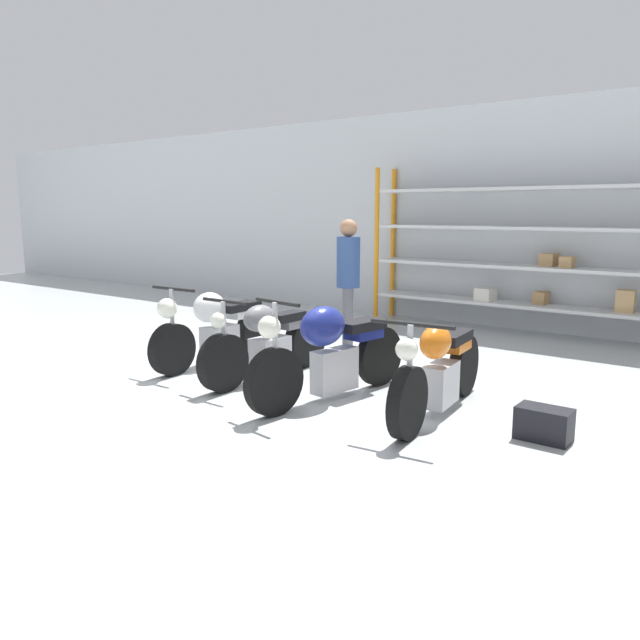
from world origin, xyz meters
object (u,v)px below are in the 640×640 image
object	(u,v)px
shelving_rack	(521,251)
motorcycle_blue	(330,350)
motorcycle_grey	(267,343)
motorcycle_white	(216,328)
toolbox	(544,424)
person_browsing	(348,273)
motorcycle_orange	(439,370)

from	to	relation	value
shelving_rack	motorcycle_blue	xyz separation A→B (m)	(-0.25, -4.63, -0.77)
motorcycle_blue	motorcycle_grey	bearing A→B (deg)	-93.84
shelving_rack	motorcycle_blue	bearing A→B (deg)	-93.11
motorcycle_white	motorcycle_blue	size ratio (longest dim) A/B	0.97
toolbox	person_browsing	bearing A→B (deg)	150.44
motorcycle_grey	motorcycle_orange	xyz separation A→B (m)	(2.16, 0.01, 0.03)
person_browsing	toolbox	size ratio (longest dim) A/B	4.06
motorcycle_white	motorcycle_grey	distance (m)	1.01
motorcycle_grey	motorcycle_white	bearing A→B (deg)	-97.84
motorcycle_orange	person_browsing	bearing A→B (deg)	-134.61
shelving_rack	motorcycle_blue	distance (m)	4.70
person_browsing	toolbox	world-z (taller)	person_browsing
motorcycle_white	motorcycle_blue	distance (m)	2.10
shelving_rack	motorcycle_white	distance (m)	4.91
motorcycle_white	person_browsing	size ratio (longest dim) A/B	1.17
motorcycle_white	motorcycle_grey	world-z (taller)	motorcycle_white
shelving_rack	motorcycle_grey	bearing A→B (deg)	-106.66
person_browsing	motorcycle_white	bearing A→B (deg)	33.27
motorcycle_grey	motorcycle_orange	world-z (taller)	motorcycle_orange
motorcycle_blue	person_browsing	world-z (taller)	person_browsing
motorcycle_blue	toolbox	distance (m)	2.14
shelving_rack	motorcycle_white	xyz separation A→B (m)	(-2.31, -4.25, -0.83)
motorcycle_orange	toolbox	bearing A→B (deg)	79.19
shelving_rack	motorcycle_orange	world-z (taller)	shelving_rack
motorcycle_blue	person_browsing	distance (m)	2.41
motorcycle_grey	motorcycle_blue	size ratio (longest dim) A/B	0.93
motorcycle_grey	motorcycle_blue	world-z (taller)	motorcycle_blue
person_browsing	shelving_rack	bearing A→B (deg)	-147.91
shelving_rack	motorcycle_white	world-z (taller)	shelving_rack
motorcycle_orange	person_browsing	distance (m)	2.97
shelving_rack	person_browsing	world-z (taller)	shelving_rack
shelving_rack	person_browsing	size ratio (longest dim) A/B	2.73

